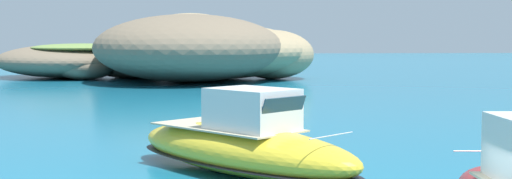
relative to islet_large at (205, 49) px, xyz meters
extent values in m
ellipsoid|color=#756651|center=(-1.71, -3.85, 0.16)|extent=(26.56, 28.94, 7.63)
ellipsoid|color=#9E8966|center=(1.42, 1.47, -0.30)|extent=(30.66, 30.70, 6.69)
ellipsoid|color=#9E8966|center=(-1.60, 4.97, 0.38)|extent=(21.65, 22.91, 8.07)
ellipsoid|color=#9E8966|center=(8.06, 0.37, -0.69)|extent=(12.36, 13.83, 5.92)
ellipsoid|color=#84755B|center=(-9.68, 3.69, -2.08)|extent=(10.53, 10.34, 3.14)
ellipsoid|color=#756651|center=(-17.26, 5.36, -1.58)|extent=(24.58, 23.99, 4.15)
ellipsoid|color=#9E8966|center=(-10.23, 4.16, -1.60)|extent=(10.52, 10.62, 4.10)
ellipsoid|color=#9E8966|center=(-8.70, 7.43, -1.44)|extent=(15.43, 15.51, 4.43)
ellipsoid|color=#756651|center=(-14.23, 0.67, -2.13)|extent=(10.11, 9.90, 3.05)
ellipsoid|color=olive|center=(-14.98, 3.61, 0.10)|extent=(12.20, 11.09, 1.04)
ellipsoid|color=yellow|center=(0.69, -55.76, -2.76)|extent=(9.19, 9.98, 1.78)
ellipsoid|color=black|center=(0.69, -55.76, -3.16)|extent=(9.38, 10.18, 0.21)
cube|color=#C6B793|center=(0.18, -55.17, -2.01)|extent=(5.77, 6.10, 0.06)
cube|color=silver|center=(1.03, -56.16, -1.24)|extent=(3.57, 3.65, 1.46)
cube|color=#2D4756|center=(2.00, -57.28, -1.10)|extent=(1.76, 1.57, 0.77)
cylinder|color=silver|center=(3.34, -58.86, -1.83)|extent=(1.69, 1.46, 0.04)
cylinder|color=silver|center=(7.16, -62.18, -1.81)|extent=(2.21, 0.20, 0.04)
camera|label=1|loc=(-0.88, -79.44, 1.26)|focal=46.57mm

